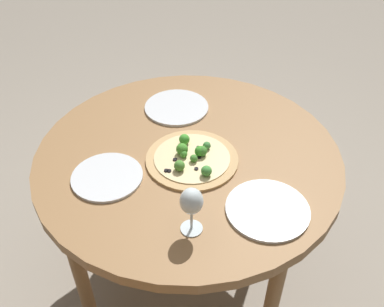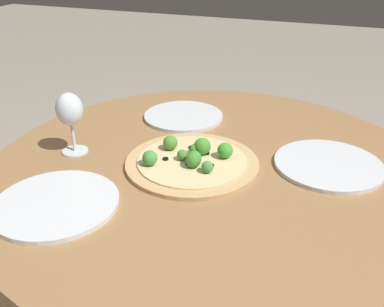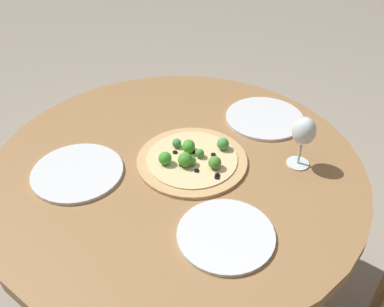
{
  "view_description": "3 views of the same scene",
  "coord_description": "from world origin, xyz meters",
  "px_view_note": "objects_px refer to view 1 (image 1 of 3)",
  "views": [
    {
      "loc": [
        -0.18,
        1.14,
        1.71
      ],
      "look_at": [
        -0.02,
        0.04,
        0.78
      ],
      "focal_mm": 40.0,
      "sensor_mm": 36.0,
      "label": 1
    },
    {
      "loc": [
        -0.86,
        -0.27,
        1.24
      ],
      "look_at": [
        -0.02,
        0.04,
        0.78
      ],
      "focal_mm": 40.0,
      "sensor_mm": 36.0,
      "label": 2
    },
    {
      "loc": [
        0.92,
        0.2,
        1.53
      ],
      "look_at": [
        -0.02,
        0.04,
        0.78
      ],
      "focal_mm": 40.0,
      "sensor_mm": 36.0,
      "label": 3
    }
  ],
  "objects_px": {
    "plate_near": "(177,107)",
    "plate_far": "(267,209)",
    "pizza": "(192,158)",
    "plate_side": "(107,177)",
    "wine_glass": "(191,203)"
  },
  "relations": [
    {
      "from": "plate_near",
      "to": "plate_far",
      "type": "height_order",
      "value": "same"
    },
    {
      "from": "pizza",
      "to": "plate_side",
      "type": "xyz_separation_m",
      "value": [
        0.26,
        0.13,
        -0.01
      ]
    },
    {
      "from": "pizza",
      "to": "plate_near",
      "type": "relative_size",
      "value": 1.25
    },
    {
      "from": "pizza",
      "to": "plate_near",
      "type": "bearing_deg",
      "value": -70.96
    },
    {
      "from": "plate_far",
      "to": "wine_glass",
      "type": "bearing_deg",
      "value": 25.33
    },
    {
      "from": "pizza",
      "to": "plate_far",
      "type": "distance_m",
      "value": 0.32
    },
    {
      "from": "pizza",
      "to": "plate_far",
      "type": "xyz_separation_m",
      "value": [
        -0.26,
        0.2,
        -0.01
      ]
    },
    {
      "from": "wine_glass",
      "to": "plate_far",
      "type": "relative_size",
      "value": 0.62
    },
    {
      "from": "plate_far",
      "to": "plate_near",
      "type": "bearing_deg",
      "value": -54.17
    },
    {
      "from": "pizza",
      "to": "plate_near",
      "type": "xyz_separation_m",
      "value": [
        0.11,
        -0.31,
        -0.01
      ]
    },
    {
      "from": "plate_near",
      "to": "plate_far",
      "type": "distance_m",
      "value": 0.62
    },
    {
      "from": "pizza",
      "to": "plate_far",
      "type": "bearing_deg",
      "value": 142.56
    },
    {
      "from": "wine_glass",
      "to": "plate_side",
      "type": "relative_size",
      "value": 0.67
    },
    {
      "from": "pizza",
      "to": "wine_glass",
      "type": "distance_m",
      "value": 0.32
    },
    {
      "from": "plate_near",
      "to": "plate_far",
      "type": "xyz_separation_m",
      "value": [
        -0.36,
        0.5,
        0.0
      ]
    }
  ]
}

